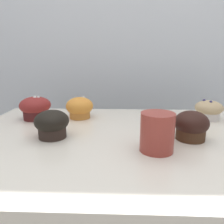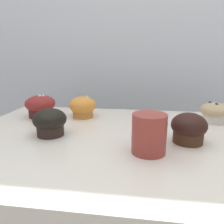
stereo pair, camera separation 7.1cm
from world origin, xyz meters
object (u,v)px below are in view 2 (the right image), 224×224
(muffin_front_center, at_px, (215,112))
(muffin_back_left, at_px, (50,122))
(muffin_back_right, at_px, (40,106))
(muffin_front_left, at_px, (189,128))
(coffee_cup, at_px, (149,133))
(muffin_front_right, at_px, (83,107))

(muffin_front_center, distance_m, muffin_back_left, 0.54)
(muffin_back_right, distance_m, muffin_front_left, 0.53)
(muffin_back_left, bearing_deg, muffin_front_left, -0.02)
(muffin_back_left, height_order, muffin_back_right, muffin_back_right)
(muffin_front_center, bearing_deg, muffin_back_right, -178.45)
(coffee_cup, bearing_deg, muffin_front_left, 36.43)
(muffin_back_right, bearing_deg, muffin_front_center, 1.55)
(muffin_front_right, relative_size, coffee_cup, 0.90)
(muffin_back_right, relative_size, muffin_front_left, 1.18)
(muffin_back_left, xyz_separation_m, muffin_back_right, (-0.12, 0.18, 0.00))
(muffin_back_right, height_order, muffin_front_right, muffin_back_right)
(muffin_front_left, distance_m, coffee_cup, 0.13)
(muffin_back_left, xyz_separation_m, coffee_cup, (0.28, -0.08, 0.01))
(muffin_back_left, relative_size, muffin_back_right, 0.87)
(muffin_front_left, xyz_separation_m, coffee_cup, (-0.10, -0.08, 0.01))
(muffin_front_left, relative_size, muffin_front_right, 0.93)
(muffin_front_center, distance_m, coffee_cup, 0.36)
(muffin_back_left, bearing_deg, muffin_front_center, 21.36)
(muffin_front_right, bearing_deg, muffin_front_left, -30.49)
(muffin_back_left, relative_size, muffin_front_left, 1.03)
(muffin_front_center, height_order, muffin_front_right, muffin_front_right)
(muffin_back_right, xyz_separation_m, muffin_front_right, (0.16, 0.02, -0.00))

